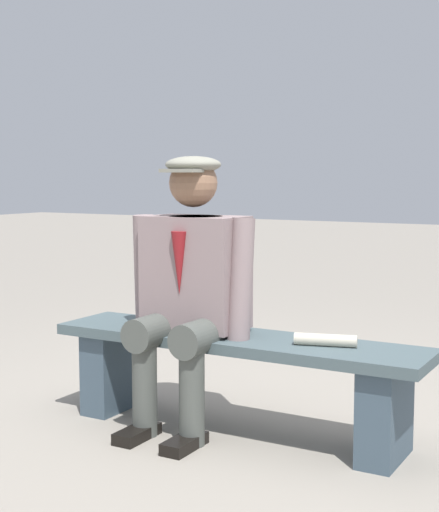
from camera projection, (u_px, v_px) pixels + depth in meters
name	position (u px, v px, depth m)	size (l,w,h in m)	color
ground_plane	(235.00, 432.00, 3.41)	(30.00, 30.00, 0.00)	gray
bench	(235.00, 367.00, 3.38)	(1.73, 0.39, 0.44)	#45565A
seated_man	(190.00, 281.00, 3.39)	(0.61, 0.55, 1.23)	gray
rolled_magazine	(325.00, 340.00, 3.15)	(0.05, 0.05, 0.26)	beige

